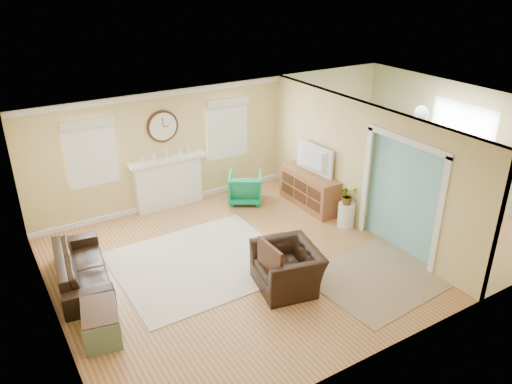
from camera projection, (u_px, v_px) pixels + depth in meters
floor at (299, 244)px, 9.76m from camera, size 9.00×9.00×0.00m
wall_back at (225, 139)px, 11.53m from camera, size 9.00×0.02×2.60m
wall_front at (430, 259)px, 6.88m from camera, size 9.00×0.02×2.60m
wall_left at (45, 250)px, 7.09m from camera, size 0.02×6.00×2.60m
wall_right at (462, 142)px, 11.33m from camera, size 0.02×6.00×2.60m
ceiling at (304, 115)px, 8.66m from camera, size 9.00×6.00×0.02m
partition at (354, 160)px, 10.12m from camera, size 0.17×6.00×2.60m
fireplace at (168, 182)px, 11.03m from camera, size 1.70×0.30×1.17m
wall_clock at (163, 126)px, 10.57m from camera, size 0.70×0.07×0.70m
window_left at (90, 148)px, 9.91m from camera, size 1.05×0.13×1.42m
window_right at (227, 124)px, 11.37m from camera, size 1.05×0.13×1.42m
french_doors at (459, 150)px, 11.39m from camera, size 0.06×1.70×2.20m
pendant at (421, 113)px, 10.25m from camera, size 0.30×0.30×0.55m
rug_cream at (201, 262)px, 9.15m from camera, size 3.03×2.64×0.02m
rug_jute at (379, 277)px, 8.73m from camera, size 2.41×2.03×0.01m
rug_grey at (405, 203)px, 11.42m from camera, size 2.27×2.84×0.01m
sofa at (82, 268)px, 8.47m from camera, size 1.04×2.11×0.59m
eames_chair at (287, 268)px, 8.35m from camera, size 1.19×1.30×0.73m
green_chair at (245, 188)px, 11.35m from camera, size 1.02×1.03×0.69m
trunk at (101, 323)px, 7.27m from camera, size 0.66×0.91×0.48m
credenza at (310, 189)px, 11.14m from camera, size 0.55×1.62×0.80m
tv at (311, 159)px, 10.83m from camera, size 0.23×1.12×0.64m
garden_stool at (346, 215)px, 10.33m from camera, size 0.35×0.35×0.51m
potted_plant at (348, 195)px, 10.13m from camera, size 0.42×0.38×0.40m
dining_table at (407, 189)px, 11.28m from camera, size 1.48×2.14×0.69m
dining_chair_n at (375, 164)px, 12.01m from camera, size 0.49×0.49×0.99m
dining_chair_s at (447, 198)px, 10.39m from camera, size 0.48×0.48×0.95m
dining_chair_w at (385, 184)px, 10.94m from camera, size 0.51×0.51×1.01m
dining_chair_e at (428, 177)px, 11.40m from camera, size 0.44×0.44×0.92m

